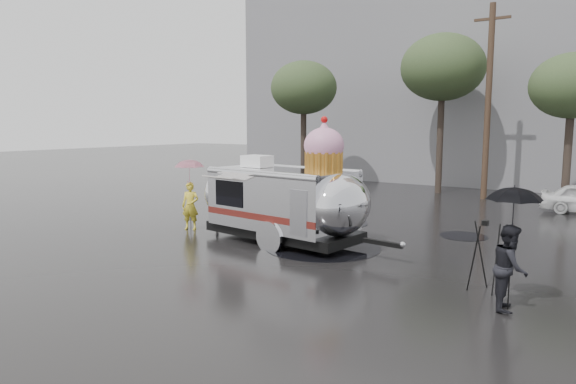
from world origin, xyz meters
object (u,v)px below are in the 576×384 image
Objects in this scene: person_left at (190,206)px; person_right at (510,267)px; airstream_trailer at (285,198)px; tripod at (484,249)px.

person_left is 10.67m from person_right.
airstream_trailer is 6.27m from tripod.
person_right is at bearing -34.21° from person_left.
person_left is (-3.70, -0.21, -0.54)m from airstream_trailer.
person_left is 1.04× the size of tripod.
person_left is at bearing 68.62° from person_right.
tripod is at bearing -6.66° from airstream_trailer.
airstream_trailer is 4.41× the size of person_left.
airstream_trailer reaches higher than tripod.
tripod is at bearing -30.16° from person_left.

